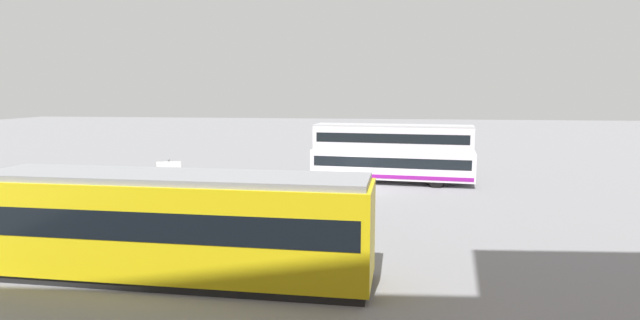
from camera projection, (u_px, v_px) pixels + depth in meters
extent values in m
plane|color=gray|center=(357.00, 189.00, 31.36)|extent=(160.00, 160.00, 0.00)
cube|color=silver|center=(392.00, 164.00, 33.20)|extent=(10.68, 3.44, 1.84)
cube|color=silver|center=(392.00, 138.00, 32.97)|extent=(10.36, 3.32, 1.55)
cube|color=black|center=(392.00, 160.00, 33.17)|extent=(10.16, 3.42, 0.64)
cube|color=black|center=(392.00, 137.00, 32.96)|extent=(9.84, 3.29, 0.60)
cube|color=#8C198C|center=(392.00, 174.00, 33.29)|extent=(10.47, 3.46, 0.24)
cube|color=#B2B2B7|center=(393.00, 125.00, 32.86)|extent=(10.36, 3.32, 0.10)
cylinder|color=black|center=(343.00, 173.00, 34.05)|extent=(1.23, 2.44, 1.00)
cylinder|color=black|center=(437.00, 177.00, 32.64)|extent=(1.23, 2.44, 1.00)
cube|color=yellow|center=(175.00, 226.00, 16.15)|extent=(12.69, 3.01, 2.98)
cube|color=black|center=(174.00, 217.00, 16.11)|extent=(12.18, 3.03, 0.90)
cube|color=gray|center=(173.00, 177.00, 15.93)|extent=(12.43, 2.79, 0.20)
cube|color=black|center=(177.00, 274.00, 16.36)|extent=(12.43, 2.87, 0.25)
cylinder|color=black|center=(286.00, 200.00, 26.12)|extent=(0.14, 0.14, 0.80)
cylinder|color=black|center=(284.00, 200.00, 26.30)|extent=(0.14, 0.14, 0.80)
cylinder|color=black|center=(285.00, 187.00, 26.12)|extent=(0.45, 0.45, 0.62)
sphere|color=tan|center=(285.00, 179.00, 26.06)|extent=(0.22, 0.22, 0.22)
cylinder|color=black|center=(326.00, 215.00, 23.05)|extent=(0.14, 0.14, 0.80)
cylinder|color=black|center=(323.00, 214.00, 23.24)|extent=(0.14, 0.14, 0.80)
cylinder|color=navy|center=(324.00, 199.00, 23.05)|extent=(0.45, 0.45, 0.62)
sphere|color=beige|center=(324.00, 190.00, 22.99)|extent=(0.22, 0.22, 0.22)
cube|color=gray|center=(248.00, 189.00, 25.80)|extent=(6.52, 0.98, 0.06)
cube|color=gray|center=(248.00, 199.00, 25.86)|extent=(6.52, 0.98, 0.06)
cylinder|color=gray|center=(310.00, 203.00, 24.99)|extent=(0.07, 0.07, 1.05)
cylinder|color=gray|center=(248.00, 199.00, 25.87)|extent=(0.07, 0.07, 1.05)
cylinder|color=gray|center=(191.00, 195.00, 26.75)|extent=(0.07, 0.07, 1.05)
cylinder|color=slate|center=(170.00, 182.00, 27.03)|extent=(0.10, 0.10, 2.40)
cube|color=white|center=(169.00, 167.00, 26.88)|extent=(1.25, 0.35, 0.57)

